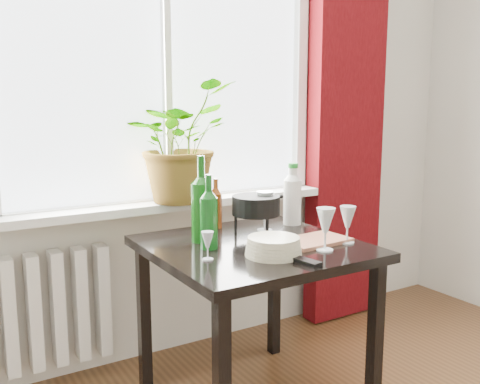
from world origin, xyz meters
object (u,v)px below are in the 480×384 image
table (254,265)px  wineglass_back_left (203,215)px  wine_bottle_right (201,198)px  wineglass_back_center (265,211)px  potted_plant (179,141)px  bottle_amber (216,203)px  wineglass_far_right (347,224)px  fondue_pot (256,214)px  wineglass_front_left (208,246)px  plate_stack (274,247)px  wineglass_front_right (325,229)px  radiator (22,315)px  wine_bottle_left (209,211)px  cleaning_bottle (292,193)px  tv_remote (303,261)px  cutting_board (315,241)px

table → wineglass_back_left: (-0.10, 0.27, 0.18)m
wine_bottle_right → wineglass_back_left: wine_bottle_right is taller
wineglass_back_center → wineglass_back_left: (-0.27, 0.11, -0.01)m
potted_plant → bottle_amber: bearing=-66.8°
wineglass_far_right → fondue_pot: bearing=121.8°
wineglass_front_left → plate_stack: size_ratio=0.50×
table → plate_stack: size_ratio=3.77×
wineglass_front_left → fondue_pot: bearing=34.8°
wineglass_front_right → wineglass_back_left: (-0.29, 0.51, -0.00)m
radiator → wineglass_back_left: wineglass_back_left is taller
wineglass_front_left → radiator: bearing=127.7°
wineglass_back_left → wine_bottle_right: bearing=-119.2°
table → wineglass_front_left: (-0.28, -0.11, 0.15)m
plate_stack → radiator: bearing=135.0°
wine_bottle_left → cleaning_bottle: (0.56, 0.18, -0.00)m
table → tv_remote: bearing=-88.2°
plate_stack → tv_remote: 0.15m
fondue_pot → tv_remote: bearing=-115.6°
radiator → cutting_board: size_ratio=2.75×
radiator → wineglass_back_left: bearing=-25.4°
radiator → plate_stack: 1.22m
radiator → table: (0.85, -0.63, 0.27)m
bottle_amber → wineglass_back_center: bottle_amber is taller
potted_plant → wineglass_back_center: (0.25, -0.39, -0.31)m
wineglass_far_right → wineglass_back_left: wineglass_back_left is taller
radiator → cutting_board: 1.37m
wineglass_back_left → fondue_pot: size_ratio=0.69×
potted_plant → cutting_board: (0.32, -0.67, -0.40)m
bottle_amber → radiator: bearing=161.5°
table → potted_plant: size_ratio=1.42×
wine_bottle_right → bottle_amber: wine_bottle_right is taller
wine_bottle_left → table: bearing=-10.6°
radiator → wineglass_back_center: wineglass_back_center is taller
potted_plant → radiator: bearing=174.3°
radiator → tv_remote: tv_remote is taller
table → cutting_board: 0.28m
fondue_pot → cutting_board: (0.12, -0.28, -0.08)m
potted_plant → tv_remote: size_ratio=3.90×
potted_plant → wine_bottle_left: 0.58m
wineglass_far_right → table: bearing=150.2°
table → bottle_amber: (0.00, 0.34, 0.21)m
potted_plant → wine_bottle_left: bearing=-102.1°
wine_bottle_right → wineglass_far_right: 0.63m
wineglass_front_right → wineglass_back_left: 0.59m
wine_bottle_left → wineglass_front_right: wine_bottle_left is taller
radiator → plate_stack: plate_stack is taller
potted_plant → cleaning_bottle: size_ratio=1.93×
radiator → fondue_pot: size_ratio=3.15×
wineglass_far_right → radiator: bearing=145.3°
wineglass_far_right → wineglass_back_center: wineglass_back_center is taller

